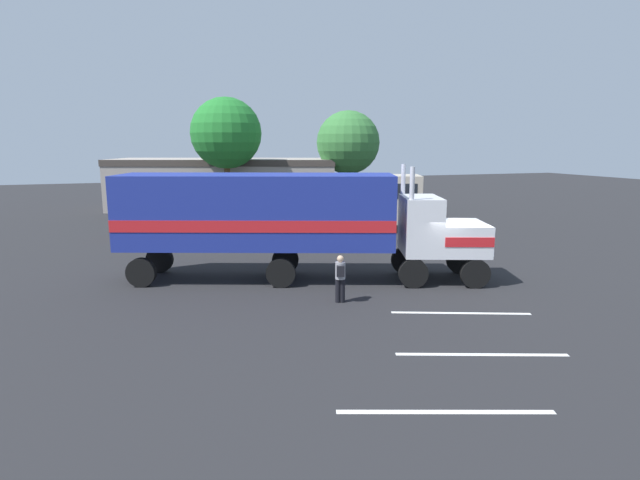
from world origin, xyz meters
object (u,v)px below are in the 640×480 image
parked_car (164,223)px  tree_center (348,143)px  semi_truck (285,216)px  person_bystander (340,277)px  tree_left (226,133)px  parked_bus (330,197)px

parked_car → tree_center: 16.64m
semi_truck → parked_car: (-4.10, 11.56, -1.72)m
person_bystander → tree_left: (-0.03, 23.11, 5.14)m
semi_truck → parked_car: 12.38m
semi_truck → tree_center: 21.52m
semi_truck → person_bystander: (0.93, -3.51, -1.63)m
semi_truck → tree_left: (0.91, 19.60, 3.51)m
tree_left → tree_center: size_ratio=1.11×
parked_bus → tree_left: 10.84m
person_bystander → parked_car: (-5.03, 15.06, -0.09)m
tree_center → tree_left: bearing=174.7°
person_bystander → parked_car: 15.88m
person_bystander → parked_car: person_bystander is taller
semi_truck → tree_center: size_ratio=1.81×
tree_center → semi_truck: bearing=-118.6°
semi_truck → person_bystander: semi_truck is taller
person_bystander → tree_left: 23.67m
parked_car → tree_left: 10.82m
semi_truck → tree_left: bearing=87.4°
tree_left → semi_truck: bearing=-92.6°
person_bystander → tree_center: (9.28, 22.24, 4.46)m
parked_bus → tree_left: (-4.92, 8.81, 3.97)m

